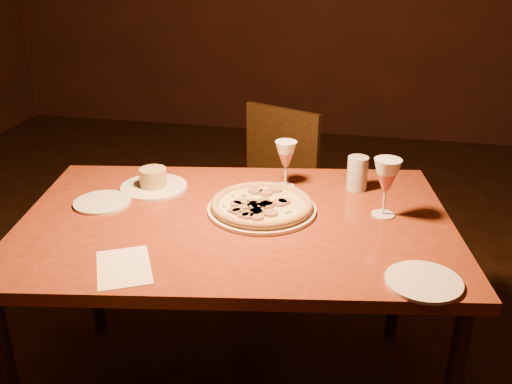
# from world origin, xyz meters

# --- Properties ---
(dining_table) EXTENTS (1.57, 1.15, 0.77)m
(dining_table) POSITION_xyz_m (-0.11, 0.17, 0.70)
(dining_table) COLOR #92381E
(dining_table) RESTS_ON floor
(chair_far) EXTENTS (0.55, 0.55, 0.86)m
(chair_far) POSITION_xyz_m (-0.17, 1.08, 0.49)
(chair_far) COLOR black
(chair_far) RESTS_ON floor
(pizza_plate) EXTENTS (0.37, 0.37, 0.04)m
(pizza_plate) POSITION_xyz_m (-0.04, 0.25, 0.79)
(pizza_plate) COLOR white
(pizza_plate) RESTS_ON dining_table
(ramekin_saucer) EXTENTS (0.25, 0.25, 0.08)m
(ramekin_saucer) POSITION_xyz_m (-0.47, 0.35, 0.79)
(ramekin_saucer) COLOR white
(ramekin_saucer) RESTS_ON dining_table
(wine_glass_far) EXTENTS (0.08, 0.08, 0.18)m
(wine_glass_far) POSITION_xyz_m (0.01, 0.47, 0.86)
(wine_glass_far) COLOR #C15A50
(wine_glass_far) RESTS_ON dining_table
(wine_glass_right) EXTENTS (0.09, 0.09, 0.20)m
(wine_glass_right) POSITION_xyz_m (0.37, 0.30, 0.87)
(wine_glass_right) COLOR #C15A50
(wine_glass_right) RESTS_ON dining_table
(water_tumbler) EXTENTS (0.08, 0.08, 0.13)m
(water_tumbler) POSITION_xyz_m (0.27, 0.50, 0.83)
(water_tumbler) COLOR #B1B8C1
(water_tumbler) RESTS_ON dining_table
(side_plate_left) EXTENTS (0.20, 0.20, 0.01)m
(side_plate_left) POSITION_xyz_m (-0.60, 0.19, 0.77)
(side_plate_left) COLOR white
(side_plate_left) RESTS_ON dining_table
(side_plate_near) EXTENTS (0.21, 0.21, 0.01)m
(side_plate_near) POSITION_xyz_m (0.48, -0.10, 0.77)
(side_plate_near) COLOR white
(side_plate_near) RESTS_ON dining_table
(menu_card) EXTENTS (0.23, 0.26, 0.00)m
(menu_card) POSITION_xyz_m (-0.35, -0.19, 0.77)
(menu_card) COLOR white
(menu_card) RESTS_ON dining_table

